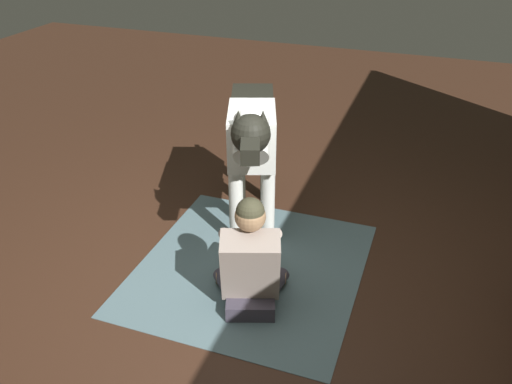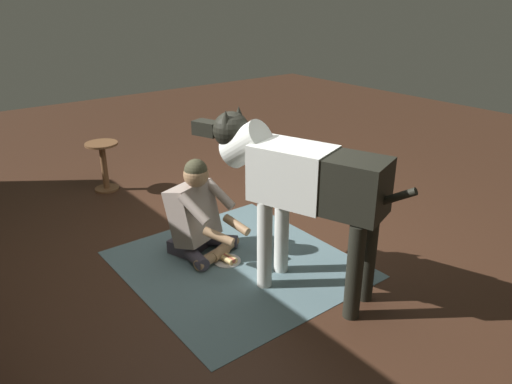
{
  "view_description": "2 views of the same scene",
  "coord_description": "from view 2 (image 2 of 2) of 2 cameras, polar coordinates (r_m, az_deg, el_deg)",
  "views": [
    {
      "loc": [
        2.91,
        1.33,
        2.63
      ],
      "look_at": [
        -0.19,
        0.22,
        0.75
      ],
      "focal_mm": 37.66,
      "sensor_mm": 36.0,
      "label": 1
    },
    {
      "loc": [
        -3.12,
        2.17,
        2.12
      ],
      "look_at": [
        -0.26,
        -0.05,
        0.61
      ],
      "focal_mm": 33.86,
      "sensor_mm": 36.0,
      "label": 2
    }
  ],
  "objects": [
    {
      "name": "person_sitting_on_floor",
      "position": [
        4.13,
        -6.9,
        -2.81
      ],
      "size": [
        0.74,
        0.6,
        0.86
      ],
      "color": "#3F3947",
      "rests_on": "ground"
    },
    {
      "name": "ground_plane",
      "position": [
        4.35,
        -2.73,
        -6.53
      ],
      "size": [
        14.05,
        14.05,
        0.0
      ],
      "primitive_type": "plane",
      "color": "#3B2317"
    },
    {
      "name": "hot_dog_on_plate",
      "position": [
        4.12,
        -3.44,
        -7.91
      ],
      "size": [
        0.23,
        0.23,
        0.06
      ],
      "color": "silver",
      "rests_on": "ground"
    },
    {
      "name": "round_side_table",
      "position": [
        5.72,
        -17.55,
        3.33
      ],
      "size": [
        0.36,
        0.36,
        0.56
      ],
      "color": "brown",
      "rests_on": "ground"
    },
    {
      "name": "area_rug",
      "position": [
        4.09,
        -2.23,
        -8.5
      ],
      "size": [
        1.82,
        1.7,
        0.01
      ],
      "primitive_type": "cube",
      "color": "slate",
      "rests_on": "ground"
    },
    {
      "name": "large_dog",
      "position": [
        3.44,
        5.23,
        1.26
      ],
      "size": [
        1.68,
        0.74,
        1.33
      ],
      "color": "silver",
      "rests_on": "ground"
    }
  ]
}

